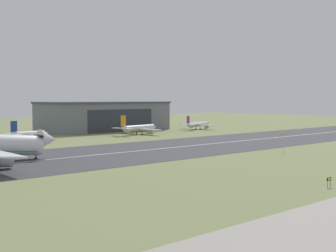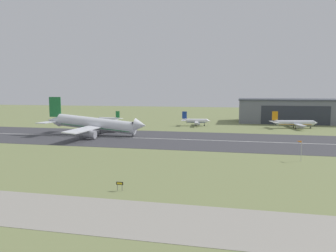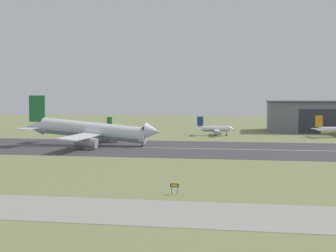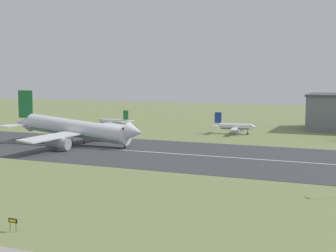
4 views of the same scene
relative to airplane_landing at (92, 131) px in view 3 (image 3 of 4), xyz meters
The scene contains 9 objects.
ground_plane 81.07m from the airplane_landing, 50.44° to the right, with size 638.57×638.57×0.00m, color #7A8451.
runway_strip 51.95m from the airplane_landing, ahead, with size 398.57×50.05×0.06m, color #3D3D42.
runway_centreline 51.95m from the airplane_landing, ahead, with size 358.72×0.70×0.01m, color silver.
taxiway_road 104.09m from the airplane_landing, 60.29° to the right, with size 298.93×15.68×0.05m, color gray.
hangar_building 128.03m from the airplane_landing, 40.18° to the left, with size 66.88×31.34×15.21m.
airplane_landing is the anchor object (origin of this frame).
airplane_parked_west 63.92m from the airplane_landing, 51.00° to the left, with size 17.32×19.18×8.40m.
airplane_parked_east 54.22m from the airplane_landing, 106.60° to the left, with size 17.00×23.01×7.83m.
runway_sign 87.31m from the airplane_landing, 62.01° to the right, with size 1.52×0.13×1.92m.
Camera 3 is at (1.57, -37.54, 17.35)m, focal length 50.00 mm.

